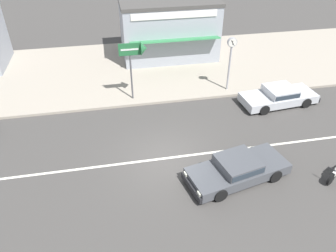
% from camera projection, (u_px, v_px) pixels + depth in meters
% --- Properties ---
extents(ground_plane, '(160.00, 160.00, 0.00)m').
position_uv_depth(ground_plane, '(166.00, 158.00, 15.61)').
color(ground_plane, '#423F3D').
extents(lane_centre_stripe, '(50.40, 0.14, 0.01)m').
position_uv_depth(lane_centre_stripe, '(166.00, 158.00, 15.61)').
color(lane_centre_stripe, silver).
rests_on(lane_centre_stripe, ground).
extents(kerb_strip, '(68.00, 10.00, 0.15)m').
position_uv_depth(kerb_strip, '(141.00, 68.00, 23.57)').
color(kerb_strip, '#9E9384').
rests_on(kerb_strip, ground).
extents(sedan_dark_grey_4, '(4.83, 2.70, 1.06)m').
position_uv_depth(sedan_dark_grey_4, '(237.00, 169.00, 14.23)').
color(sedan_dark_grey_4, '#47494F').
rests_on(sedan_dark_grey_4, ground).
extents(sedan_silver_5, '(4.69, 2.21, 1.06)m').
position_uv_depth(sedan_silver_5, '(279.00, 96.00, 19.42)').
color(sedan_silver_5, '#B7BABF').
rests_on(sedan_silver_5, ground).
extents(street_clock, '(0.56, 0.22, 3.38)m').
position_uv_depth(street_clock, '(231.00, 53.00, 19.47)').
color(street_clock, '#9E9EA3').
rests_on(street_clock, kerb_strip).
extents(arrow_signboard, '(1.59, 0.77, 3.52)m').
position_uv_depth(arrow_signboard, '(140.00, 51.00, 18.28)').
color(arrow_signboard, '#4C4C51').
rests_on(arrow_signboard, kerb_strip).
extents(shopfront_corner_warung, '(7.00, 5.39, 4.17)m').
position_uv_depth(shopfront_corner_warung, '(168.00, 27.00, 24.33)').
color(shopfront_corner_warung, '#999EA8').
rests_on(shopfront_corner_warung, kerb_strip).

